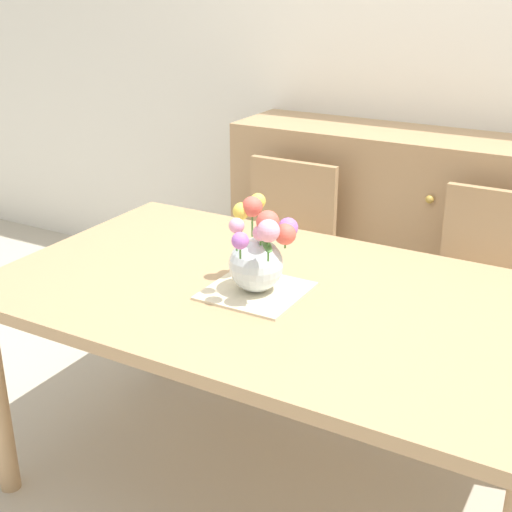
# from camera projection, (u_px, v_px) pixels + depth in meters

# --- Properties ---
(ground_plane) EXTENTS (12.00, 12.00, 0.00)m
(ground_plane) POSITION_uv_depth(u_px,v_px,m) (277.00, 489.00, 2.47)
(ground_plane) COLOR #B7AD99
(back_wall) EXTENTS (7.00, 0.10, 2.80)m
(back_wall) POSITION_uv_depth(u_px,v_px,m) (445.00, 36.00, 3.23)
(back_wall) COLOR silver
(back_wall) RESTS_ON ground_plane
(dining_table) EXTENTS (1.79, 1.06, 0.76)m
(dining_table) POSITION_uv_depth(u_px,v_px,m) (279.00, 314.00, 2.21)
(dining_table) COLOR tan
(dining_table) RESTS_ON ground_plane
(chair_left) EXTENTS (0.42, 0.42, 0.90)m
(chair_left) POSITION_uv_depth(u_px,v_px,m) (281.00, 248.00, 3.18)
(chair_left) COLOR tan
(chair_left) RESTS_ON ground_plane
(chair_right) EXTENTS (0.42, 0.42, 0.90)m
(chair_right) POSITION_uv_depth(u_px,v_px,m) (484.00, 290.00, 2.77)
(chair_right) COLOR tan
(chair_right) RESTS_ON ground_plane
(dresser) EXTENTS (1.40, 0.47, 1.00)m
(dresser) POSITION_uv_depth(u_px,v_px,m) (378.00, 233.00, 3.42)
(dresser) COLOR tan
(dresser) RESTS_ON ground_plane
(placemat) EXTENTS (0.29, 0.29, 0.01)m
(placemat) POSITION_uv_depth(u_px,v_px,m) (256.00, 291.00, 2.17)
(placemat) COLOR beige
(placemat) RESTS_ON dining_table
(flower_vase) EXTENTS (0.23, 0.26, 0.27)m
(flower_vase) POSITION_uv_depth(u_px,v_px,m) (259.00, 252.00, 2.12)
(flower_vase) COLOR silver
(flower_vase) RESTS_ON placemat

